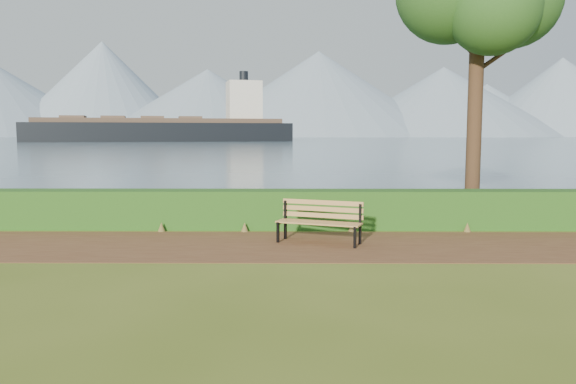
{
  "coord_description": "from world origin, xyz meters",
  "views": [
    {
      "loc": [
        0.08,
        -11.89,
        2.48
      ],
      "look_at": [
        -0.0,
        1.2,
        1.1
      ],
      "focal_mm": 35.0,
      "sensor_mm": 36.0,
      "label": 1
    }
  ],
  "objects": [
    {
      "name": "path",
      "position": [
        0.0,
        0.3,
        0.01
      ],
      "size": [
        40.0,
        3.4,
        0.01
      ],
      "primitive_type": "cube",
      "color": "#56321D",
      "rests_on": "ground"
    },
    {
      "name": "cargo_ship",
      "position": [
        -34.97,
        152.15,
        3.41
      ],
      "size": [
        76.04,
        29.87,
        22.9
      ],
      "rotation": [
        0.0,
        0.0,
        0.25
      ],
      "color": "black",
      "rests_on": "ground"
    },
    {
      "name": "bench",
      "position": [
        0.73,
        0.63,
        0.55
      ],
      "size": [
        1.98,
        1.19,
        0.96
      ],
      "rotation": [
        0.0,
        0.0,
        -0.36
      ],
      "color": "black",
      "rests_on": "ground"
    },
    {
      "name": "hedge",
      "position": [
        0.0,
        2.6,
        0.5
      ],
      "size": [
        32.0,
        0.85,
        1.0
      ],
      "primitive_type": "cube",
      "color": "#1F4914",
      "rests_on": "ground"
    },
    {
      "name": "water",
      "position": [
        0.0,
        260.0,
        0.01
      ],
      "size": [
        700.0,
        510.0,
        0.0
      ],
      "primitive_type": "cube",
      "color": "#445D6E",
      "rests_on": "ground"
    },
    {
      "name": "mountains",
      "position": [
        -9.17,
        406.05,
        27.7
      ],
      "size": [
        585.0,
        190.0,
        70.0
      ],
      "color": "gray",
      "rests_on": "ground"
    },
    {
      "name": "ground",
      "position": [
        0.0,
        0.0,
        0.0
      ],
      "size": [
        140.0,
        140.0,
        0.0
      ],
      "primitive_type": "plane",
      "color": "#4D601B",
      "rests_on": "ground"
    }
  ]
}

